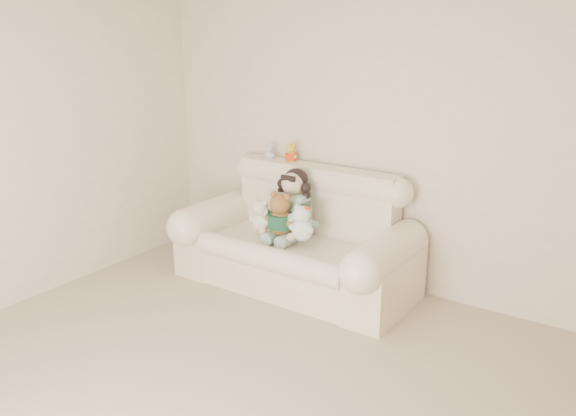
# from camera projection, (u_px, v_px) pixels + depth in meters

# --- Properties ---
(wall_back) EXTENTS (4.50, 0.00, 4.50)m
(wall_back) POSITION_uv_depth(u_px,v_px,m) (380.00, 139.00, 5.03)
(wall_back) COLOR beige
(wall_back) RESTS_ON ground
(sofa) EXTENTS (2.10, 0.95, 1.03)m
(sofa) POSITION_uv_depth(u_px,v_px,m) (295.00, 231.00, 5.15)
(sofa) COLOR #FFEECD
(sofa) RESTS_ON floor
(seated_child) EXTENTS (0.43, 0.51, 0.63)m
(seated_child) POSITION_uv_depth(u_px,v_px,m) (293.00, 203.00, 5.18)
(seated_child) COLOR #286944
(seated_child) RESTS_ON sofa
(brown_teddy) EXTENTS (0.34, 0.30, 0.45)m
(brown_teddy) POSITION_uv_depth(u_px,v_px,m) (281.00, 210.00, 5.04)
(brown_teddy) COLOR brown
(brown_teddy) RESTS_ON sofa
(white_cat) EXTENTS (0.26, 0.22, 0.37)m
(white_cat) POSITION_uv_depth(u_px,v_px,m) (302.00, 219.00, 4.91)
(white_cat) COLOR white
(white_cat) RESTS_ON sofa
(cream_teddy) EXTENTS (0.25, 0.20, 0.35)m
(cream_teddy) POSITION_uv_depth(u_px,v_px,m) (261.00, 212.00, 5.14)
(cream_teddy) COLOR silver
(cream_teddy) RESTS_ON sofa
(yellow_mini_bear) EXTENTS (0.15, 0.12, 0.21)m
(yellow_mini_bear) POSITION_uv_depth(u_px,v_px,m) (291.00, 151.00, 5.44)
(yellow_mini_bear) COLOR yellow
(yellow_mini_bear) RESTS_ON sofa
(grey_mini_plush) EXTENTS (0.13, 0.12, 0.17)m
(grey_mini_plush) POSITION_uv_depth(u_px,v_px,m) (270.00, 151.00, 5.54)
(grey_mini_plush) COLOR silver
(grey_mini_plush) RESTS_ON sofa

